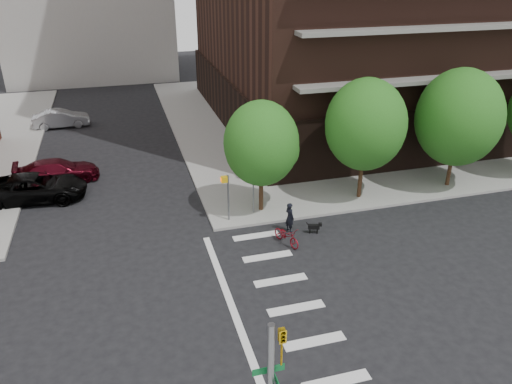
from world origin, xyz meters
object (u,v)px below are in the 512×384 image
object	(u,v)px
scooter	(287,235)
dog_walker	(290,217)
parked_car_silver	(61,119)
parked_car_maroon	(57,171)
parked_car_black	(35,188)

from	to	relation	value
scooter	dog_walker	size ratio (longest dim) A/B	1.10
parked_car_silver	scooter	bearing A→B (deg)	-155.11
parked_car_maroon	scooter	world-z (taller)	parked_car_maroon
parked_car_black	parked_car_maroon	xyz separation A→B (m)	(1.02, 2.42, -0.06)
parked_car_black	scooter	xyz separation A→B (m)	(12.45, -8.62, -0.32)
parked_car_silver	scooter	world-z (taller)	parked_car_silver
parked_car_maroon	parked_car_silver	xyz separation A→B (m)	(-0.51, 11.52, 0.01)
parked_car_silver	dog_walker	xyz separation A→B (m)	(12.49, -21.43, 0.08)
scooter	dog_walker	world-z (taller)	dog_walker
parked_car_silver	parked_car_black	bearing A→B (deg)	174.90
parked_car_maroon	parked_car_silver	bearing A→B (deg)	-2.17
parked_car_black	dog_walker	world-z (taller)	dog_walker
parked_car_black	parked_car_maroon	distance (m)	2.63
scooter	dog_walker	distance (m)	1.31
parked_car_black	dog_walker	size ratio (longest dim) A/B	3.49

